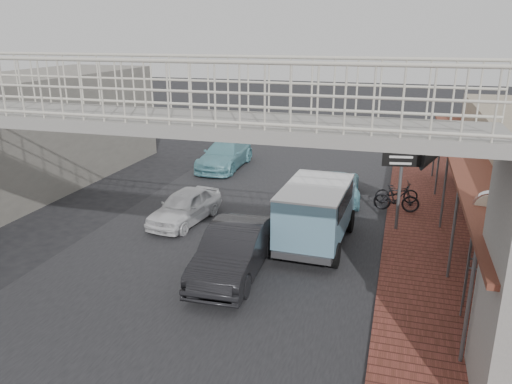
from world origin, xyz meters
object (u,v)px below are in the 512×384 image
Objects in this scene: motorcycle_near at (397,192)px; arrow_sign at (429,154)px; angkot_far at (225,155)px; street_clock at (489,214)px; angkot_van at (317,207)px; angkot_curb at (336,185)px; motorcycle_far at (397,198)px; white_hatchback at (185,206)px; dark_sedan at (234,251)px.

arrow_sign reaches higher than motorcycle_near.
angkot_far is 1.51× the size of street_clock.
street_clock is 0.93× the size of arrow_sign.
angkot_curb is at bearing 92.48° from angkot_van.
angkot_curb is at bearing 129.90° from street_clock.
motorcycle_near is 1.02m from motorcycle_far.
angkot_van is (5.05, -0.75, 0.75)m from white_hatchback.
arrow_sign reaches higher than white_hatchback.
arrow_sign is at bearing 40.15° from dark_sedan.
angkot_far is 1.07× the size of angkot_van.
dark_sedan is at bearing -40.69° from white_hatchback.
angkot_far is 10.68m from angkot_van.
arrow_sign is (3.39, 2.14, 1.51)m from angkot_van.
street_clock is (4.58, -3.23, 1.37)m from angkot_van.
white_hatchback is 1.14× the size of street_clock.
arrow_sign is at bearing 16.84° from white_hatchback.
motorcycle_far is 0.51× the size of arrow_sign.
street_clock is (6.52, -0.50, 2.00)m from dark_sedan.
angkot_van is at bearing 141.30° from motorcycle_near.
arrow_sign reaches higher than street_clock.
angkot_curb is at bearing 73.45° from motorcycle_near.
angkot_curb is at bearing 74.18° from dark_sedan.
street_clock is at bearing 112.39° from angkot_curb.
angkot_curb is at bearing 129.30° from arrow_sign.
angkot_van is (1.94, 2.73, 0.63)m from dark_sedan.
dark_sedan is 1.01× the size of angkot_van.
street_clock is at bearing -87.10° from arrow_sign.
dark_sedan is 12.14m from angkot_far.
dark_sedan is 3.41m from angkot_van.
dark_sedan is at bearing -123.34° from angkot_van.
angkot_van is at bearing 83.98° from angkot_curb.
motorcycle_near is (2.51, -0.19, -0.04)m from angkot_curb.
motorcycle_far is (7.55, 3.19, 0.00)m from white_hatchback.
angkot_far is at bearing 128.25° from angkot_van.
arrow_sign is (0.90, -1.80, 2.25)m from motorcycle_far.
angkot_far is at bearing 143.63° from street_clock.
street_clock reaches higher than angkot_van.
dark_sedan is 1.31× the size of arrow_sign.
street_clock reaches higher than dark_sedan.
dark_sedan is at bearing 69.99° from angkot_curb.
arrow_sign reaches higher than angkot_far.
motorcycle_near is at bearing 98.63° from arrow_sign.
street_clock is (2.08, -7.17, 2.12)m from motorcycle_far.
angkot_curb is (5.02, 4.40, -0.03)m from white_hatchback.
white_hatchback is at bearing 114.80° from motorcycle_far.
white_hatchback is 5.16m from angkot_van.
dark_sedan is 6.83m from street_clock.
motorcycle_near is (7.53, 4.21, -0.07)m from white_hatchback.
street_clock reaches higher than angkot_far.
white_hatchback is 2.12× the size of motorcycle_near.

